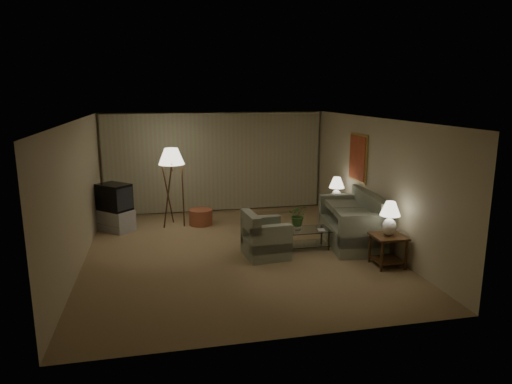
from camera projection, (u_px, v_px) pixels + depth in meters
ground at (237, 251)px, 9.42m from camera, size 7.00×7.00×0.00m
room_shell at (226, 157)px, 10.48m from camera, size 6.04×7.02×2.72m
sofa at (351, 224)px, 9.80m from camera, size 2.25×1.52×0.88m
armchair at (266, 239)px, 9.08m from camera, size 1.00×0.96×0.72m
side_table_near at (388, 245)px, 8.55m from camera, size 0.59×0.59×0.60m
side_table_far at (336, 211)px, 11.04m from camera, size 0.54×0.46×0.60m
table_lamp_near at (390, 216)px, 8.43m from camera, size 0.38×0.38×0.65m
table_lamp_far at (337, 188)px, 10.91m from camera, size 0.37×0.37×0.63m
coffee_table at (305, 236)px, 9.52m from camera, size 1.05×0.57×0.41m
tv_cabinet at (116, 220)px, 10.81m from camera, size 1.35×1.35×0.50m
crt_tv at (114, 197)px, 10.69m from camera, size 1.24×1.24×0.62m
floor_lamp at (172, 186)px, 11.03m from camera, size 0.62×0.62×1.91m
ottoman at (201, 217)px, 11.29m from camera, size 0.76×0.76×0.38m
vase at (298, 226)px, 9.44m from camera, size 0.20×0.20×0.17m
flowers at (298, 212)px, 9.38m from camera, size 0.49×0.45×0.45m
book at (318, 230)px, 9.45m from camera, size 0.18×0.22×0.02m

